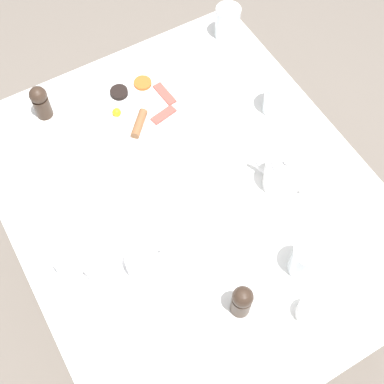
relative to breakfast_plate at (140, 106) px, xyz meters
name	(u,v)px	position (x,y,z in m)	size (l,w,h in m)	color
ground_plane	(192,284)	(-0.02, -0.35, -0.74)	(8.00, 8.00, 0.00)	#70665B
table	(192,206)	(-0.02, -0.35, -0.07)	(0.97, 1.17, 0.73)	white
breakfast_plate	(140,106)	(0.00, 0.00, 0.00)	(0.31, 0.31, 0.04)	white
teapot_near	(283,174)	(0.22, -0.44, 0.04)	(0.11, 0.18, 0.12)	white
teacup_with_saucer_left	(143,264)	(-0.23, -0.47, 0.02)	(0.15, 0.15, 0.06)	white
teacup_with_saucer_right	(72,263)	(-0.39, -0.37, 0.02)	(0.15, 0.15, 0.06)	white
water_glass_tall	(306,260)	(0.12, -0.67, 0.05)	(0.08, 0.08, 0.11)	white
water_glass_short	(278,98)	(0.35, -0.21, 0.05)	(0.08, 0.08, 0.11)	white
wine_glass_spare	(228,22)	(0.39, 0.13, 0.05)	(0.08, 0.08, 0.11)	white
creamer_jug	(309,311)	(0.06, -0.78, 0.02)	(0.08, 0.06, 0.05)	white
pepper_grinder	(242,301)	(-0.08, -0.68, 0.05)	(0.05, 0.05, 0.12)	#38281E
salt_grinder	(40,102)	(-0.26, 0.12, 0.05)	(0.05, 0.05, 0.12)	#38281E
napkin_folded	(55,200)	(-0.35, -0.17, 0.00)	(0.19, 0.20, 0.01)	white
fork_by_plate	(162,340)	(-0.28, -0.65, -0.01)	(0.17, 0.09, 0.00)	silver
knife_by_plate	(155,199)	(-0.11, -0.30, -0.01)	(0.06, 0.20, 0.00)	silver
spoon_for_tea	(215,70)	(0.27, 0.01, -0.01)	(0.15, 0.02, 0.00)	silver
fork_spare	(368,255)	(0.29, -0.73, -0.01)	(0.08, 0.15, 0.00)	silver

